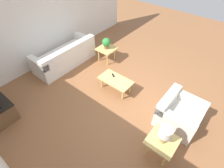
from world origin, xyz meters
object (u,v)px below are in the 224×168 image
potted_plant (106,43)px  armchair (178,114)px  sofa (65,57)px  table_lamp (165,133)px  coffee_table (116,81)px  side_table_plant (107,50)px  side_table_lamp (162,142)px

potted_plant → armchair: bearing=163.3°
sofa → table_lamp: bearing=78.2°
coffee_table → side_table_plant: 1.50m
side_table_lamp → potted_plant: size_ratio=1.55×
armchair → side_table_lamp: 0.98m
armchair → side_table_lamp: size_ratio=1.62×
side_table_lamp → table_lamp: table_lamp is taller
sofa → table_lamp: (-3.93, 0.82, 0.44)m
armchair → side_table_lamp: armchair is taller
potted_plant → coffee_table: bearing=140.1°
armchair → sofa: bearing=92.4°
side_table_plant → potted_plant: size_ratio=1.55×
side_table_plant → table_lamp: bearing=148.4°
armchair → coffee_table: armchair is taller
sofa → side_table_plant: sofa is taller
armchair → coffee_table: size_ratio=0.98×
coffee_table → table_lamp: 2.12m
sofa → potted_plant: potted_plant is taller
sofa → side_table_lamp: (-3.93, 0.82, 0.11)m
sofa → table_lamp: 4.04m
coffee_table → side_table_lamp: bearing=154.3°
coffee_table → side_table_lamp: (-1.87, 0.90, 0.08)m
armchair → table_lamp: (-0.06, 0.97, 0.45)m
potted_plant → table_lamp: table_lamp is taller
potted_plant → side_table_lamp: bearing=148.4°
coffee_table → potted_plant: bearing=-39.9°
side_table_lamp → potted_plant: potted_plant is taller
side_table_lamp → table_lamp: (0.00, 0.00, 0.33)m
side_table_lamp → potted_plant: bearing=-31.6°
armchair → potted_plant: (2.96, -0.89, 0.39)m
sofa → coffee_table: (-2.05, -0.08, 0.03)m
potted_plant → table_lamp: bearing=148.4°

